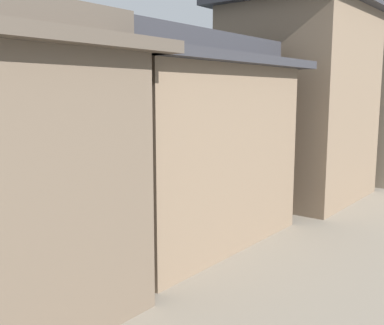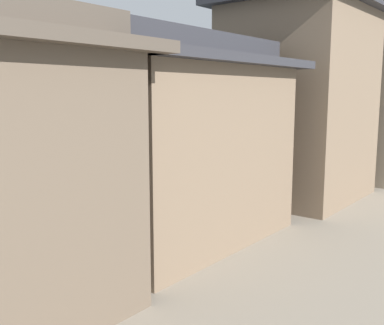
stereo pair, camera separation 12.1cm
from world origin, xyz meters
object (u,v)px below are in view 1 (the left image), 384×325
Objects in this scene: boat_moored_third at (313,136)px; boat_midriver_drifting at (126,179)px; boat_moored_second at (349,149)px; house_waterfront_second at (180,141)px; house_waterfront_tall at (300,96)px; house_waterfront_narrow at (354,95)px; boat_moored_far at (220,190)px; boat_midriver_upstream at (74,232)px.

boat_moored_third is 33.46m from boat_midriver_drifting.
boat_moored_second is 0.51× the size of house_waterfront_second.
house_waterfront_tall is 6.59m from house_waterfront_narrow.
boat_moored_far is at bearing 162.15° from house_waterfront_tall.
house_waterfront_second is at bearing -36.40° from boat_midriver_drifting.
boat_moored_third is 33.15m from boat_moored_far.
house_waterfront_narrow reaches higher than boat_midriver_drifting.
house_waterfront_second is (13.29, -41.24, 3.71)m from boat_moored_third.
boat_midriver_drifting is at bearing -150.58° from house_waterfront_narrow.
boat_midriver_drifting is at bearing -167.36° from boat_moored_far.
house_waterfront_tall is (5.14, -1.65, 5.05)m from boat_moored_far.
boat_moored_third is 30.78m from house_waterfront_narrow.
house_waterfront_tall is at bearing -17.85° from boat_moored_far.
house_waterfront_tall is at bearing -1.77° from boat_midriver_drifting.
boat_moored_third is at bearing 107.86° from house_waterfront_second.
house_waterfront_tall reaches higher than boat_midriver_drifting.
house_waterfront_narrow is (5.25, 14.51, 5.00)m from boat_midriver_upstream.
boat_midriver_drifting is 10.11m from boat_midriver_upstream.
house_waterfront_narrow is at bearing -70.90° from boat_moored_second.
house_waterfront_narrow reaches higher than boat_moored_far.
boat_moored_third is 0.45× the size of house_waterfront_narrow.
house_waterfront_tall reaches higher than boat_moored_third.
boat_moored_far is 0.59× the size of house_waterfront_second.
boat_midriver_drifting reaches higher than boat_midriver_upstream.
house_waterfront_narrow is at bearing 43.37° from boat_moored_far.
house_waterfront_narrow is (5.23, 4.94, 5.05)m from boat_moored_far.
boat_moored_third is at bearing 101.46° from boat_midriver_upstream.
house_waterfront_second is at bearing 4.54° from boat_midriver_upstream.
house_waterfront_narrow is at bearing -63.21° from boat_moored_third.
boat_moored_far is 11.03m from house_waterfront_second.
boat_midriver_upstream is at bearing -123.09° from house_waterfront_tall.
boat_midriver_upstream is 16.22m from house_waterfront_narrow.
house_waterfront_second reaches higher than boat_midriver_drifting.
boat_moored_third is 0.45× the size of house_waterfront_tall.
house_waterfront_tall reaches higher than boat_moored_far.
boat_moored_far is 9.57m from boat_midriver_upstream.
boat_moored_second is 13.87m from boat_moored_third.
house_waterfront_tall is (13.60, -33.70, 5.01)m from boat_moored_third.
boat_moored_second is at bearing 90.49° from boat_midriver_upstream.
boat_midriver_drifting is at bearing 125.23° from boat_midriver_upstream.
house_waterfront_tall reaches higher than house_waterfront_second.
boat_moored_second reaches higher than boat_midriver_upstream.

